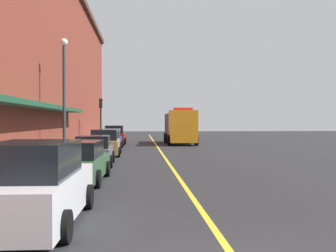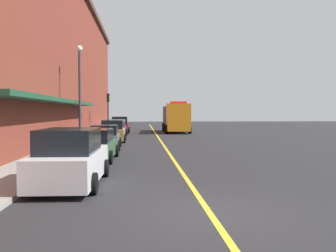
{
  "view_description": "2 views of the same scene",
  "coord_description": "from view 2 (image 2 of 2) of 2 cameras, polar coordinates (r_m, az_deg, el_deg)",
  "views": [
    {
      "loc": [
        -1.59,
        -5.42,
        2.32
      ],
      "look_at": [
        0.38,
        21.71,
        1.95
      ],
      "focal_mm": 42.05,
      "sensor_mm": 36.0,
      "label": 1
    },
    {
      "loc": [
        -1.62,
        -8.47,
        2.4
      ],
      "look_at": [
        1.23,
        29.74,
        0.9
      ],
      "focal_mm": 38.82,
      "sensor_mm": 36.0,
      "label": 2
    }
  ],
  "objects": [
    {
      "name": "lane_center_stripe",
      "position": [
        33.59,
        -1.5,
        -1.85
      ],
      "size": [
        0.16,
        70.0,
        0.01
      ],
      "primitive_type": "cube",
      "color": "gold",
      "rests_on": "ground"
    },
    {
      "name": "ground_plane",
      "position": [
        33.59,
        -1.5,
        -1.86
      ],
      "size": [
        112.0,
        112.0,
        0.0
      ],
      "primitive_type": "plane",
      "color": "#232326"
    },
    {
      "name": "parked_car_1",
      "position": [
        18.25,
        -11.3,
        -3.03
      ],
      "size": [
        2.07,
        4.64,
        1.56
      ],
      "rotation": [
        0.0,
        0.0,
        1.53
      ],
      "color": "#2D5133",
      "rests_on": "ground"
    },
    {
      "name": "street_lamp_left",
      "position": [
        26.67,
        -13.69,
        6.48
      ],
      "size": [
        0.44,
        0.44,
        6.94
      ],
      "color": "#33383D",
      "rests_on": "sidewalk_left"
    },
    {
      "name": "parking_meter_1",
      "position": [
        40.3,
        -9.58,
        0.3
      ],
      "size": [
        0.14,
        0.18,
        1.33
      ],
      "color": "#4C4C51",
      "rests_on": "sidewalk_left"
    },
    {
      "name": "parked_car_5",
      "position": [
        41.54,
        -7.53,
        0.1
      ],
      "size": [
        2.1,
        4.23,
        1.86
      ],
      "rotation": [
        0.0,
        0.0,
        1.57
      ],
      "color": "maroon",
      "rests_on": "ground"
    },
    {
      "name": "brick_building_left",
      "position": [
        34.41,
        -21.93,
        10.43
      ],
      "size": [
        10.11,
        64.0,
        14.77
      ],
      "color": "maroon",
      "rests_on": "ground"
    },
    {
      "name": "parked_car_0",
      "position": [
        12.28,
        -15.01,
        -5.02
      ],
      "size": [
        2.16,
        4.75,
        1.86
      ],
      "rotation": [
        0.0,
        0.0,
        1.55
      ],
      "color": "silver",
      "rests_on": "ground"
    },
    {
      "name": "utility_truck",
      "position": [
        42.64,
        1.22,
        1.28
      ],
      "size": [
        2.88,
        8.46,
        3.53
      ],
      "rotation": [
        0.0,
        0.0,
        -1.57
      ],
      "color": "orange",
      "rests_on": "ground"
    },
    {
      "name": "parking_meter_0",
      "position": [
        35.49,
        -10.3,
        0.04
      ],
      "size": [
        0.14,
        0.18,
        1.33
      ],
      "color": "#4C4C51",
      "rests_on": "sidewalk_left"
    },
    {
      "name": "sidewalk_left",
      "position": [
        33.86,
        -12.04,
        -1.75
      ],
      "size": [
        2.4,
        70.0,
        0.15
      ],
      "primitive_type": "cube",
      "color": "gray",
      "rests_on": "ground"
    },
    {
      "name": "parked_car_4",
      "position": [
        35.51,
        -8.1,
        -0.38
      ],
      "size": [
        2.01,
        4.8,
        1.68
      ],
      "rotation": [
        0.0,
        0.0,
        1.57
      ],
      "color": "navy",
      "rests_on": "ground"
    },
    {
      "name": "traffic_light_near",
      "position": [
        41.32,
        -9.38,
        3.26
      ],
      "size": [
        0.38,
        0.36,
        4.3
      ],
      "color": "#232326",
      "rests_on": "sidewalk_left"
    },
    {
      "name": "parked_car_3",
      "position": [
        29.53,
        -8.63,
        -0.86
      ],
      "size": [
        2.11,
        4.4,
        1.75
      ],
      "rotation": [
        0.0,
        0.0,
        1.59
      ],
      "color": "#A5844C",
      "rests_on": "ground"
    },
    {
      "name": "parked_car_2",
      "position": [
        23.77,
        -9.87,
        -1.81
      ],
      "size": [
        2.09,
        4.2,
        1.56
      ],
      "rotation": [
        0.0,
        0.0,
        1.6
      ],
      "color": "#595B60",
      "rests_on": "ground"
    }
  ]
}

